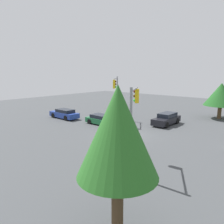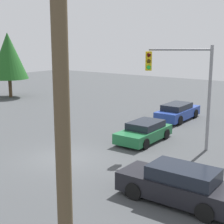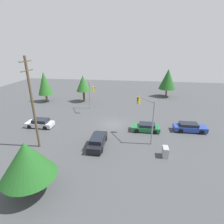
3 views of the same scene
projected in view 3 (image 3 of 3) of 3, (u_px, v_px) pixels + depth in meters
name	position (u px, v px, depth m)	size (l,w,h in m)	color
ground_plane	(113.00, 124.00, 29.37)	(80.00, 80.00, 0.00)	#424447
sedan_dark	(98.00, 141.00, 22.60)	(4.75, 1.88, 1.49)	black
sedan_blue	(189.00, 127.00, 26.59)	(1.92, 4.79, 1.35)	#233D93
sedan_green	(146.00, 127.00, 26.72)	(1.98, 4.23, 1.25)	#1E6638
sedan_silver	(40.00, 123.00, 28.06)	(1.97, 4.29, 1.36)	silver
traffic_signal_main	(147.00, 112.00, 23.07)	(3.18, 2.24, 6.00)	gray
traffic_signal_cross	(91.00, 92.00, 34.14)	(3.18, 1.89, 5.69)	gray
utility_pole_tall	(32.00, 103.00, 20.68)	(2.20, 0.28, 11.30)	brown
electrical_cabinet	(165.00, 152.00, 20.50)	(1.12, 0.63, 1.22)	#9EA0A3
tree_right	(83.00, 83.00, 39.76)	(3.22, 3.22, 6.14)	#4C3823
tree_left	(45.00, 83.00, 39.74)	(3.25, 3.25, 6.96)	brown
tree_behind	(27.00, 160.00, 14.34)	(4.59, 4.59, 5.10)	brown
tree_corner	(168.00, 79.00, 43.76)	(4.14, 4.14, 7.05)	#4C3823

